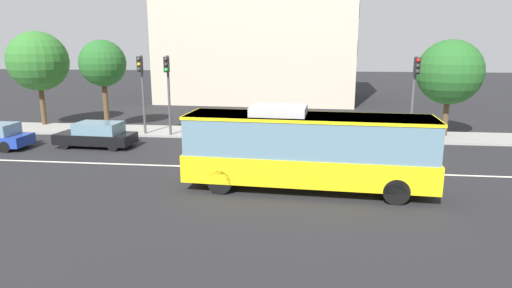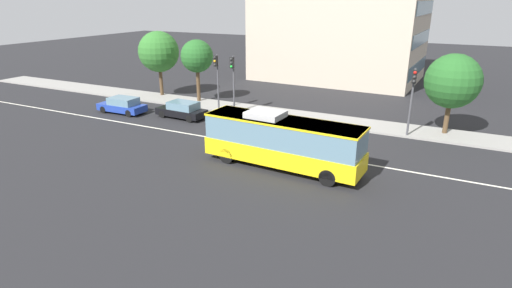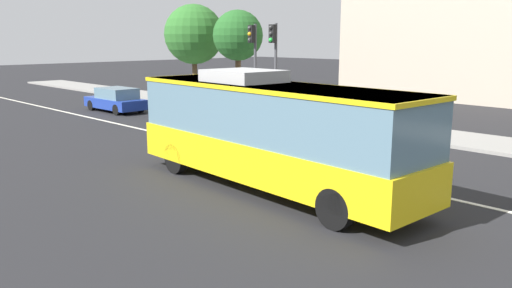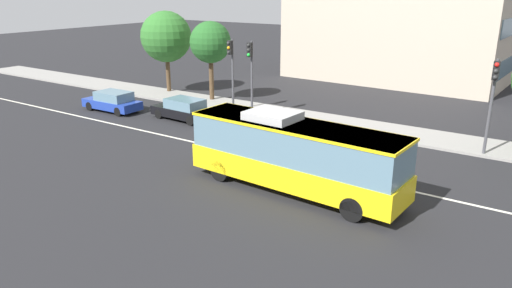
{
  "view_description": "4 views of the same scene",
  "coord_description": "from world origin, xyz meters",
  "px_view_note": "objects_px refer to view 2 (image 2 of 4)",
  "views": [
    {
      "loc": [
        2.9,
        -20.24,
        5.86
      ],
      "look_at": [
        0.79,
        -2.68,
        1.84
      ],
      "focal_mm": 30.76,
      "sensor_mm": 36.0,
      "label": 1
    },
    {
      "loc": [
        11.94,
        -24.59,
        10.03
      ],
      "look_at": [
        1.39,
        -3.44,
        1.5
      ],
      "focal_mm": 28.57,
      "sensor_mm": 36.0,
      "label": 2
    },
    {
      "loc": [
        12.99,
        -13.42,
        4.37
      ],
      "look_at": [
        2.89,
        -3.42,
        1.44
      ],
      "focal_mm": 35.77,
      "sensor_mm": 36.0,
      "label": 3
    },
    {
      "loc": [
        12.6,
        -20.34,
        8.73
      ],
      "look_at": [
        0.68,
        -2.55,
        1.7
      ],
      "focal_mm": 33.91,
      "sensor_mm": 36.0,
      "label": 4
    }
  ],
  "objects_px": {
    "transit_bus": "(282,140)",
    "traffic_light_near_corner": "(233,75)",
    "sedan_blue": "(122,105)",
    "sedan_black": "(182,110)",
    "street_tree_kerbside_right": "(453,81)",
    "street_tree_kerbside_left": "(159,52)",
    "traffic_light_mid_block": "(413,91)",
    "traffic_light_far_corner": "(217,73)",
    "street_tree_kerbside_centre": "(197,56)"
  },
  "relations": [
    {
      "from": "transit_bus",
      "to": "traffic_light_near_corner",
      "type": "distance_m",
      "value": 13.11
    },
    {
      "from": "sedan_blue",
      "to": "traffic_light_near_corner",
      "type": "xyz_separation_m",
      "value": [
        9.24,
        4.31,
        2.84
      ]
    },
    {
      "from": "sedan_black",
      "to": "sedan_blue",
      "type": "distance_m",
      "value": 5.97
    },
    {
      "from": "sedan_blue",
      "to": "street_tree_kerbside_right",
      "type": "distance_m",
      "value": 27.79
    },
    {
      "from": "sedan_black",
      "to": "street_tree_kerbside_left",
      "type": "xyz_separation_m",
      "value": [
        -7.01,
        5.94,
        3.96
      ]
    },
    {
      "from": "transit_bus",
      "to": "sedan_blue",
      "type": "height_order",
      "value": "transit_bus"
    },
    {
      "from": "traffic_light_mid_block",
      "to": "traffic_light_far_corner",
      "type": "relative_size",
      "value": 1.0
    },
    {
      "from": "transit_bus",
      "to": "street_tree_kerbside_right",
      "type": "bearing_deg",
      "value": 56.24
    },
    {
      "from": "sedan_black",
      "to": "street_tree_kerbside_centre",
      "type": "bearing_deg",
      "value": -67.51
    },
    {
      "from": "sedan_blue",
      "to": "traffic_light_mid_block",
      "type": "relative_size",
      "value": 0.87
    },
    {
      "from": "street_tree_kerbside_right",
      "to": "sedan_black",
      "type": "bearing_deg",
      "value": -165.87
    },
    {
      "from": "traffic_light_far_corner",
      "to": "street_tree_kerbside_left",
      "type": "xyz_separation_m",
      "value": [
        -8.58,
        2.51,
        1.13
      ]
    },
    {
      "from": "traffic_light_near_corner",
      "to": "sedan_blue",
      "type": "bearing_deg",
      "value": -68.83
    },
    {
      "from": "sedan_blue",
      "to": "street_tree_kerbside_left",
      "type": "height_order",
      "value": "street_tree_kerbside_left"
    },
    {
      "from": "sedan_black",
      "to": "traffic_light_mid_block",
      "type": "bearing_deg",
      "value": -167.09
    },
    {
      "from": "traffic_light_far_corner",
      "to": "traffic_light_near_corner",
      "type": "bearing_deg",
      "value": 83.87
    },
    {
      "from": "traffic_light_mid_block",
      "to": "street_tree_kerbside_centre",
      "type": "xyz_separation_m",
      "value": [
        -20.41,
        2.24,
        1.0
      ]
    },
    {
      "from": "transit_bus",
      "to": "sedan_blue",
      "type": "bearing_deg",
      "value": 167.2
    },
    {
      "from": "traffic_light_far_corner",
      "to": "street_tree_kerbside_left",
      "type": "height_order",
      "value": "street_tree_kerbside_left"
    },
    {
      "from": "traffic_light_mid_block",
      "to": "sedan_black",
      "type": "bearing_deg",
      "value": -85.15
    },
    {
      "from": "traffic_light_near_corner",
      "to": "street_tree_kerbside_left",
      "type": "xyz_separation_m",
      "value": [
        -10.38,
        2.73,
        1.13
      ]
    },
    {
      "from": "transit_bus",
      "to": "sedan_black",
      "type": "height_order",
      "value": "transit_bus"
    },
    {
      "from": "sedan_black",
      "to": "street_tree_kerbside_right",
      "type": "xyz_separation_m",
      "value": [
        20.96,
        5.28,
        3.44
      ]
    },
    {
      "from": "transit_bus",
      "to": "street_tree_kerbside_centre",
      "type": "relative_size",
      "value": 1.63
    },
    {
      "from": "street_tree_kerbside_centre",
      "to": "street_tree_kerbside_right",
      "type": "distance_m",
      "value": 22.93
    },
    {
      "from": "sedan_blue",
      "to": "traffic_light_near_corner",
      "type": "height_order",
      "value": "traffic_light_near_corner"
    },
    {
      "from": "transit_bus",
      "to": "street_tree_kerbside_centre",
      "type": "height_order",
      "value": "street_tree_kerbside_centre"
    },
    {
      "from": "sedan_blue",
      "to": "sedan_black",
      "type": "bearing_deg",
      "value": -170.33
    },
    {
      "from": "street_tree_kerbside_centre",
      "to": "traffic_light_near_corner",
      "type": "bearing_deg",
      "value": -23.43
    },
    {
      "from": "traffic_light_far_corner",
      "to": "street_tree_kerbside_right",
      "type": "relative_size",
      "value": 0.84
    },
    {
      "from": "street_tree_kerbside_right",
      "to": "street_tree_kerbside_left",
      "type": "bearing_deg",
      "value": 178.64
    },
    {
      "from": "street_tree_kerbside_right",
      "to": "traffic_light_mid_block",
      "type": "bearing_deg",
      "value": -141.6
    },
    {
      "from": "traffic_light_mid_block",
      "to": "traffic_light_near_corner",
      "type": "bearing_deg",
      "value": -94.97
    },
    {
      "from": "street_tree_kerbside_left",
      "to": "transit_bus",
      "type": "bearing_deg",
      "value": -32.52
    },
    {
      "from": "traffic_light_near_corner",
      "to": "traffic_light_far_corner",
      "type": "relative_size",
      "value": 1.0
    },
    {
      "from": "sedan_black",
      "to": "traffic_light_near_corner",
      "type": "distance_m",
      "value": 5.45
    },
    {
      "from": "sedan_black",
      "to": "traffic_light_far_corner",
      "type": "height_order",
      "value": "traffic_light_far_corner"
    },
    {
      "from": "traffic_light_near_corner",
      "to": "street_tree_kerbside_left",
      "type": "distance_m",
      "value": 10.8
    },
    {
      "from": "transit_bus",
      "to": "street_tree_kerbside_left",
      "type": "distance_m",
      "value": 22.97
    },
    {
      "from": "sedan_black",
      "to": "street_tree_kerbside_left",
      "type": "height_order",
      "value": "street_tree_kerbside_left"
    },
    {
      "from": "traffic_light_far_corner",
      "to": "street_tree_kerbside_centre",
      "type": "height_order",
      "value": "street_tree_kerbside_centre"
    },
    {
      "from": "transit_bus",
      "to": "traffic_light_far_corner",
      "type": "height_order",
      "value": "traffic_light_far_corner"
    },
    {
      "from": "transit_bus",
      "to": "street_tree_kerbside_left",
      "type": "relative_size",
      "value": 1.49
    },
    {
      "from": "traffic_light_near_corner",
      "to": "traffic_light_mid_block",
      "type": "relative_size",
      "value": 1.0
    },
    {
      "from": "sedan_blue",
      "to": "traffic_light_mid_block",
      "type": "xyz_separation_m",
      "value": [
        24.3,
        4.38,
        2.84
      ]
    },
    {
      "from": "traffic_light_mid_block",
      "to": "traffic_light_far_corner",
      "type": "xyz_separation_m",
      "value": [
        -16.87,
        0.15,
        0.0
      ]
    },
    {
      "from": "traffic_light_near_corner",
      "to": "street_tree_kerbside_right",
      "type": "relative_size",
      "value": 0.84
    },
    {
      "from": "traffic_light_far_corner",
      "to": "street_tree_kerbside_right",
      "type": "bearing_deg",
      "value": 96.3
    },
    {
      "from": "traffic_light_far_corner",
      "to": "street_tree_kerbside_right",
      "type": "height_order",
      "value": "street_tree_kerbside_right"
    },
    {
      "from": "traffic_light_far_corner",
      "to": "sedan_blue",
      "type": "bearing_deg",
      "value": -57.76
    }
  ]
}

